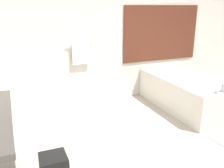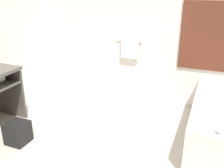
# 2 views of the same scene
# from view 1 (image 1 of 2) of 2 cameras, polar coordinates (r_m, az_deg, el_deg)

# --- Properties ---
(ground_plane) EXTENTS (16.00, 16.00, 0.00)m
(ground_plane) POSITION_cam_1_polar(r_m,az_deg,el_deg) (3.19, 10.25, -17.13)
(ground_plane) COLOR beige
(ground_plane) RESTS_ON ground
(wall_back_with_blinds) EXTENTS (7.40, 0.13, 2.70)m
(wall_back_with_blinds) POSITION_cam_1_polar(r_m,az_deg,el_deg) (4.69, -3.38, 11.87)
(wall_back_with_blinds) COLOR white
(wall_back_with_blinds) RESTS_ON ground_plane
(bathtub) EXTENTS (0.92, 1.84, 0.68)m
(bathtub) POSITION_cam_1_polar(r_m,az_deg,el_deg) (4.74, 16.66, -1.59)
(bathtub) COLOR silver
(bathtub) RESTS_ON ground_plane
(waste_bin) EXTENTS (0.28, 0.28, 0.30)m
(waste_bin) POSITION_cam_1_polar(r_m,az_deg,el_deg) (2.85, -13.13, -18.27)
(waste_bin) COLOR black
(waste_bin) RESTS_ON ground_plane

